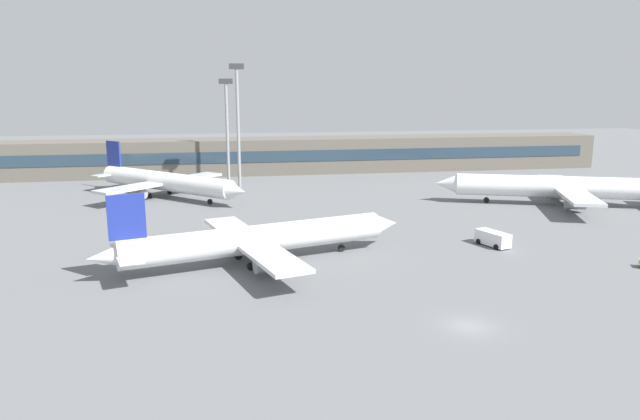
# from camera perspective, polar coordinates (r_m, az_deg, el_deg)

# --- Properties ---
(ground_plane) EXTENTS (400.00, 400.00, 0.00)m
(ground_plane) POSITION_cam_1_polar(r_m,az_deg,el_deg) (92.63, 4.44, -1.65)
(ground_plane) COLOR slate
(terminal_building) EXTENTS (159.39, 12.13, 9.00)m
(terminal_building) POSITION_cam_1_polar(r_m,az_deg,el_deg) (152.56, -1.35, 5.50)
(terminal_building) COLOR #5B564C
(terminal_building) RESTS_ON ground_plane
(airplane_near) EXTENTS (40.31, 28.67, 10.17)m
(airplane_near) POSITION_cam_1_polar(r_m,az_deg,el_deg) (73.18, -5.98, -2.89)
(airplane_near) COLOR silver
(airplane_near) RESTS_ON ground_plane
(airplane_mid) EXTENTS (44.83, 32.10, 11.52)m
(airplane_mid) POSITION_cam_1_polar(r_m,az_deg,el_deg) (117.58, 22.74, 2.12)
(airplane_mid) COLOR white
(airplane_mid) RESTS_ON ground_plane
(airplane_far) EXTENTS (33.06, 32.60, 10.62)m
(airplane_far) POSITION_cam_1_polar(r_m,az_deg,el_deg) (120.56, -15.03, 2.73)
(airplane_far) COLOR silver
(airplane_far) RESTS_ON ground_plane
(service_van_white) EXTENTS (3.59, 5.57, 2.08)m
(service_van_white) POSITION_cam_1_polar(r_m,az_deg,el_deg) (84.52, 16.79, -2.70)
(service_van_white) COLOR white
(service_van_white) RESTS_ON ground_plane
(floodlight_tower_west) EXTENTS (3.20, 0.80, 23.98)m
(floodlight_tower_west) POSITION_cam_1_polar(r_m,az_deg,el_deg) (137.39, -9.23, 8.59)
(floodlight_tower_west) COLOR gray
(floodlight_tower_west) RESTS_ON ground_plane
(floodlight_tower_east) EXTENTS (3.20, 0.80, 27.05)m
(floodlight_tower_east) POSITION_cam_1_polar(r_m,az_deg,el_deg) (129.07, -8.17, 9.12)
(floodlight_tower_east) COLOR gray
(floodlight_tower_east) RESTS_ON ground_plane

